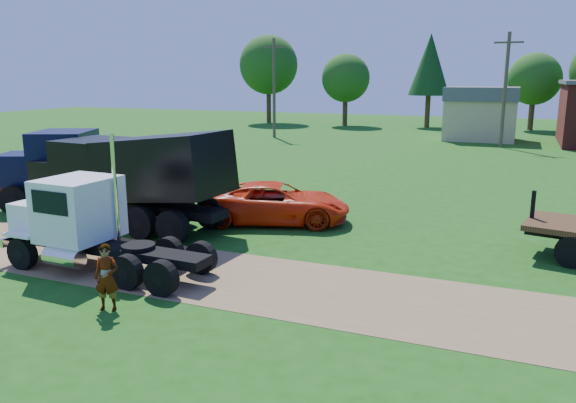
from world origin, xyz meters
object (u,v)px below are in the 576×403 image
at_px(black_dump_truck, 131,173).
at_px(orange_pickup, 276,203).
at_px(spectator_a, 107,278).
at_px(white_semi_tractor, 81,223).
at_px(navy_truck, 82,169).

bearing_deg(black_dump_truck, orange_pickup, 33.67).
bearing_deg(spectator_a, orange_pickup, 69.88).
relative_size(white_semi_tractor, spectator_a, 4.00).
relative_size(white_semi_tractor, black_dump_truck, 0.76).
height_order(black_dump_truck, navy_truck, black_dump_truck).
bearing_deg(navy_truck, black_dump_truck, -47.32).
bearing_deg(orange_pickup, navy_truck, 77.80).
bearing_deg(white_semi_tractor, navy_truck, 134.03).
bearing_deg(navy_truck, orange_pickup, -17.42).
xyz_separation_m(orange_pickup, spectator_a, (-0.44, -9.34, 0.05)).
bearing_deg(spectator_a, black_dump_truck, 105.57).
height_order(white_semi_tractor, spectator_a, white_semi_tractor).
bearing_deg(spectator_a, white_semi_tractor, 123.25).
xyz_separation_m(navy_truck, spectator_a, (8.31, -8.45, -0.88)).
relative_size(white_semi_tractor, navy_truck, 0.86).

